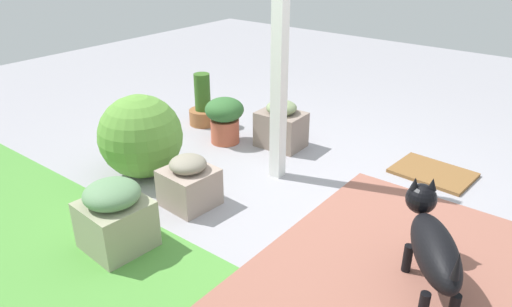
% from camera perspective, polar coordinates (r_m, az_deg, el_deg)
% --- Properties ---
extents(ground_plane, '(12.00, 12.00, 0.00)m').
position_cam_1_polar(ground_plane, '(3.88, 5.70, -5.22)').
color(ground_plane, '#9A989F').
extents(brick_path, '(1.80, 2.40, 0.02)m').
position_cam_1_polar(brick_path, '(3.08, 17.24, -15.46)').
color(brick_path, '#965B4C').
rests_on(brick_path, ground).
extents(porch_pillar, '(0.10, 0.10, 2.13)m').
position_cam_1_polar(porch_pillar, '(3.82, 2.85, 11.70)').
color(porch_pillar, white).
rests_on(porch_pillar, ground).
extents(stone_planter_nearest, '(0.46, 0.35, 0.47)m').
position_cam_1_polar(stone_planter_nearest, '(4.67, 3.01, 3.35)').
color(stone_planter_nearest, gray).
rests_on(stone_planter_nearest, ground).
extents(stone_planter_mid, '(0.40, 0.40, 0.41)m').
position_cam_1_polar(stone_planter_mid, '(3.71, -7.99, -3.46)').
color(stone_planter_mid, gray).
rests_on(stone_planter_mid, ground).
extents(stone_planter_far, '(0.44, 0.44, 0.49)m').
position_cam_1_polar(stone_planter_far, '(3.31, -16.47, -7.17)').
color(stone_planter_far, gray).
rests_on(stone_planter_far, ground).
extents(round_shrub, '(0.72, 0.72, 0.72)m').
position_cam_1_polar(round_shrub, '(4.18, -13.62, 2.01)').
color(round_shrub, '#5D9539').
rests_on(round_shrub, ground).
extents(terracotta_pot_tall, '(0.31, 0.31, 0.57)m').
position_cam_1_polar(terracotta_pot_tall, '(5.26, -6.35, 5.61)').
color(terracotta_pot_tall, '#9B5E35').
rests_on(terracotta_pot_tall, ground).
extents(terracotta_pot_broad, '(0.39, 0.39, 0.46)m').
position_cam_1_polar(terracotta_pot_broad, '(4.75, -3.77, 4.33)').
color(terracotta_pot_broad, '#B8563D').
rests_on(terracotta_pot_broad, ground).
extents(dog, '(0.60, 0.78, 0.58)m').
position_cam_1_polar(dog, '(2.94, 20.32, -10.05)').
color(dog, black).
rests_on(dog, ground).
extents(doormat, '(0.68, 0.53, 0.03)m').
position_cam_1_polar(doormat, '(4.48, 20.37, -2.17)').
color(doormat, brown).
rests_on(doormat, ground).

